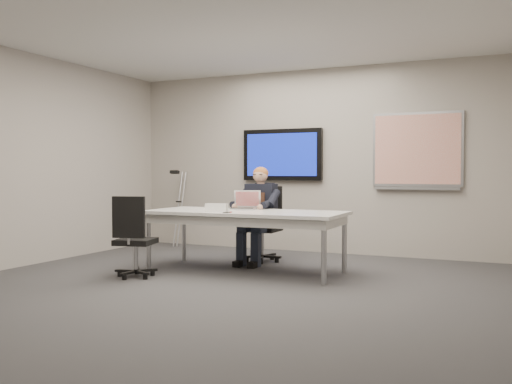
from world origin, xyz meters
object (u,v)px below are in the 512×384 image
at_px(office_chair_far, 263,238).
at_px(office_chair_near, 134,252).
at_px(laptop, 245,205).
at_px(seated_person, 256,225).
at_px(conference_table, 245,218).

bearing_deg(office_chair_far, office_chair_near, -117.72).
relative_size(office_chair_near, laptop, 2.27).
height_order(office_chair_far, seated_person, seated_person).
relative_size(office_chair_far, laptop, 2.46).
relative_size(office_chair_far, office_chair_near, 1.08).
height_order(conference_table, laptop, laptop).
height_order(seated_person, laptop, seated_person).
bearing_deg(laptop, conference_table, -80.93).
bearing_deg(seated_person, laptop, -92.05).
xyz_separation_m(seated_person, laptop, (-0.01, -0.33, 0.29)).
bearing_deg(office_chair_far, seated_person, -91.37).
distance_m(conference_table, seated_person, 0.64).
height_order(office_chair_near, seated_person, seated_person).
xyz_separation_m(conference_table, seated_person, (-0.14, 0.60, -0.14)).
bearing_deg(office_chair_near, seated_person, -134.15).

